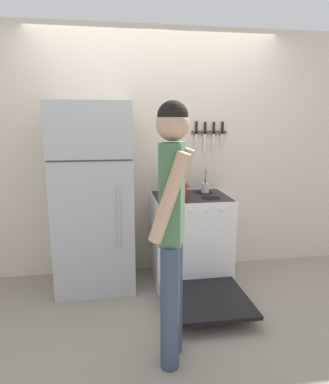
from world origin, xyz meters
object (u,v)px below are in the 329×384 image
(person, at_px, (172,221))
(tea_kettle, at_px, (173,188))
(stove_range, at_px, (191,239))
(refrigerator, at_px, (94,198))
(dutch_oven_pot, at_px, (176,191))
(utensil_jar, at_px, (205,187))

(person, bearing_deg, tea_kettle, 8.08)
(stove_range, xyz_separation_m, person, (-0.41, -1.16, 0.55))
(refrigerator, relative_size, stove_range, 1.34)
(dutch_oven_pot, height_order, utensil_jar, utensil_jar)
(utensil_jar, bearing_deg, refrigerator, -173.56)
(refrigerator, height_order, dutch_oven_pot, refrigerator)
(tea_kettle, bearing_deg, utensil_jar, 1.09)
(refrigerator, height_order, person, refrigerator)
(dutch_oven_pot, distance_m, person, 1.10)
(dutch_oven_pot, height_order, tea_kettle, tea_kettle)
(dutch_oven_pot, bearing_deg, stove_range, 27.60)
(tea_kettle, xyz_separation_m, person, (-0.25, -1.32, 0.05))
(utensil_jar, bearing_deg, person, -114.18)
(tea_kettle, height_order, utensil_jar, utensil_jar)
(tea_kettle, xyz_separation_m, utensil_jar, (0.35, 0.01, -0.00))
(refrigerator, xyz_separation_m, stove_range, (0.95, -0.04, -0.46))
(utensil_jar, bearing_deg, dutch_oven_pot, -144.04)
(stove_range, height_order, utensil_jar, utensil_jar)
(stove_range, distance_m, dutch_oven_pot, 0.56)
(stove_range, bearing_deg, person, -109.43)
(refrigerator, bearing_deg, tea_kettle, 8.72)
(refrigerator, xyz_separation_m, tea_kettle, (0.80, 0.12, 0.05))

